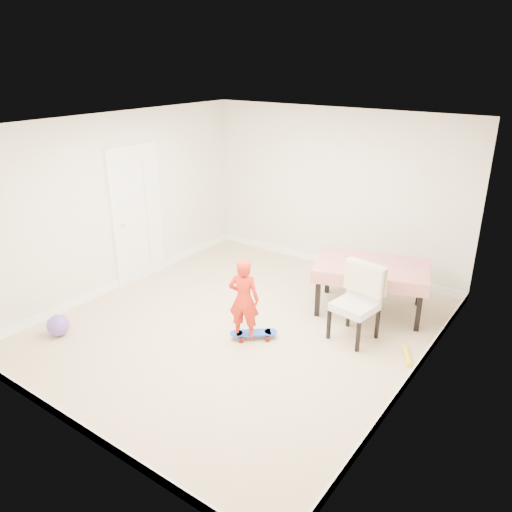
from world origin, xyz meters
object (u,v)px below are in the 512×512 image
Objects in this scene: dining_table at (370,287)px; balloon at (58,325)px; skateboard at (254,335)px; dining_chair at (355,304)px; child at (244,302)px.

dining_table reaches higher than balloon.
skateboard is at bearing -136.82° from dining_table.
dining_chair reaches higher than balloon.
dining_table is 0.84m from dining_chair.
dining_chair is (0.14, -0.82, 0.14)m from dining_table.
child reaches higher than dining_chair.
child is 3.74× the size of balloon.
child is at bearing -135.08° from dining_chair.
balloon is (-2.93, -2.93, -0.21)m from dining_table.
skateboard is at bearing -135.60° from dining_chair.
skateboard is at bearing -159.88° from child.
child is (-0.96, -1.63, 0.17)m from dining_table.
dining_table is 4.15m from balloon.
dining_chair is 3.46× the size of balloon.
dining_table is 1.90m from child.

